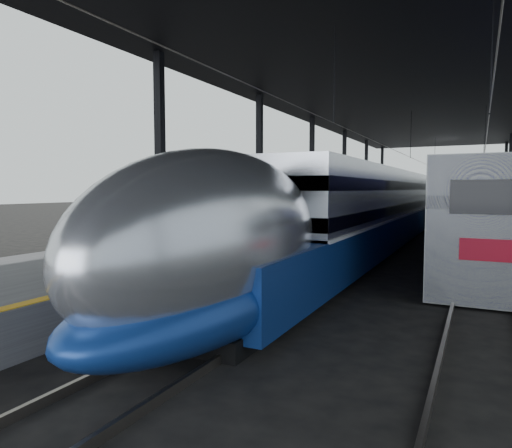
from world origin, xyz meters
The scene contains 8 objects.
ground centered at (0.00, 0.00, 0.00)m, with size 160.00×160.00×0.00m, color black.
platform centered at (-3.50, 20.00, 0.50)m, with size 6.00×80.00×1.00m, color #4C4C4F.
yellow_strip centered at (-0.70, 20.00, 1.00)m, with size 0.30×80.00×0.01m, color gold.
rails centered at (4.50, 20.00, 0.08)m, with size 6.52×80.00×0.16m.
canopy centered at (1.90, 20.00, 9.12)m, with size 18.00×75.00×9.47m.
tgv_train centered at (2.00, 24.47, 1.91)m, with size 2.85×65.20×4.08m.
second_train centered at (7.00, 28.92, 2.04)m, with size 2.93×56.05×4.03m.
child centered at (-2.43, -0.62, 1.51)m, with size 0.37×0.25×1.02m, color #512E1B.
Camera 1 is at (6.83, -11.18, 3.13)m, focal length 32.00 mm.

